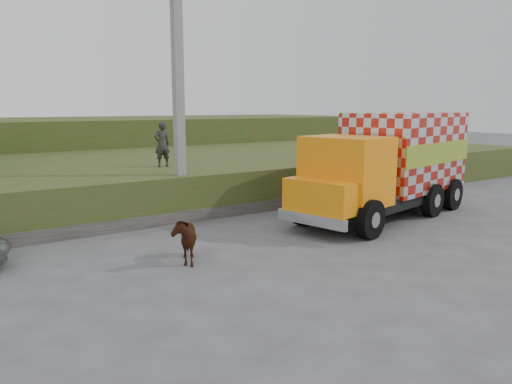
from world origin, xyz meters
TOP-DOWN VIEW (x-y plane):
  - ground at (0.00, 0.00)m, footprint 120.00×120.00m
  - embankment at (0.00, 10.00)m, footprint 40.00×12.00m
  - embankment_far at (0.00, 22.00)m, footprint 40.00×12.00m
  - retaining_strip at (-2.00, 4.20)m, footprint 16.00×0.50m
  - utility_pole at (-1.00, 4.60)m, footprint 1.20×0.30m
  - cargo_truck at (5.23, 1.11)m, footprint 8.26×4.12m
  - cow at (-3.02, 0.32)m, footprint 1.12×1.53m
  - pedestrian at (-0.53, 7.09)m, footprint 0.63×0.42m

SIDE VIEW (x-z plane):
  - ground at x=0.00m, z-range 0.00..0.00m
  - retaining_strip at x=-2.00m, z-range 0.00..0.40m
  - cow at x=-3.02m, z-range 0.00..1.18m
  - embankment at x=0.00m, z-range 0.00..1.50m
  - embankment_far at x=0.00m, z-range 0.00..3.00m
  - cargo_truck at x=5.23m, z-range 0.05..3.58m
  - pedestrian at x=-0.53m, z-range 1.50..3.19m
  - utility_pole at x=-1.00m, z-range 0.08..8.07m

